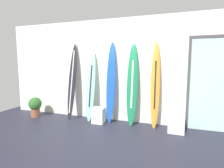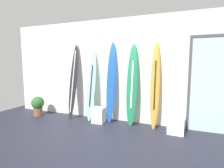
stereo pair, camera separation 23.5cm
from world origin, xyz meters
name	(u,v)px [view 2 (the right image)]	position (x,y,z in m)	size (l,w,h in m)	color
ground	(102,138)	(0.00, 0.00, -0.02)	(8.00, 8.00, 0.04)	#282938
wall_back	(122,71)	(0.00, 1.30, 1.40)	(7.20, 0.20, 2.80)	silver
surfboard_charcoal	(73,82)	(-1.36, 0.95, 1.07)	(0.26, 0.47, 2.16)	black
surfboard_seafoam	(91,86)	(-0.78, 0.96, 0.96)	(0.25, 0.40, 1.95)	#89CBB1
surfboard_cobalt	(111,82)	(-0.20, 1.00, 1.09)	(0.25, 0.34, 2.18)	blue
surfboard_emerald	(132,84)	(0.38, 1.00, 1.06)	(0.29, 0.39, 2.13)	#197849
surfboard_sunset	(155,85)	(0.96, 1.00, 1.07)	(0.24, 0.36, 2.15)	orange
display_block_left	(176,125)	(1.48, 0.82, 0.20)	(0.38, 0.38, 0.39)	white
display_block_center	(99,115)	(-0.49, 0.83, 0.21)	(0.32, 0.32, 0.41)	silver
glass_door	(214,83)	(2.23, 1.18, 1.15)	(1.08, 0.06, 2.24)	silver
potted_plant	(38,105)	(-2.51, 0.71, 0.34)	(0.38, 0.38, 0.59)	brown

